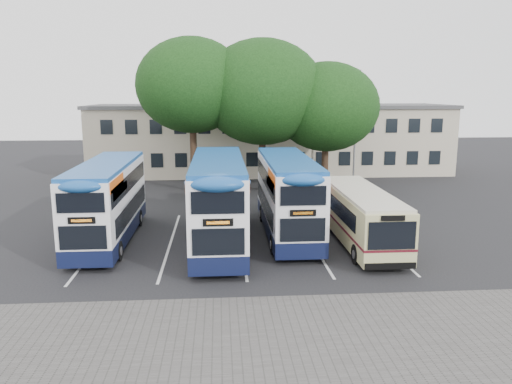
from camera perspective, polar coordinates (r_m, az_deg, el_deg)
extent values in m
plane|color=black|center=(20.95, 9.33, -9.34)|extent=(120.00, 120.00, 0.00)
cube|color=#595654|center=(16.08, 6.41, -15.92)|extent=(40.00, 6.00, 0.01)
cube|color=silver|center=(25.83, -17.52, -5.70)|extent=(0.12, 11.00, 0.01)
cube|color=silver|center=(25.25, -9.73, -5.72)|extent=(0.12, 11.00, 0.01)
cube|color=silver|center=(25.14, -1.73, -5.62)|extent=(0.12, 11.00, 0.01)
cube|color=silver|center=(25.53, 6.18, -5.42)|extent=(0.12, 11.00, 0.01)
cube|color=silver|center=(26.37, 13.71, -5.14)|extent=(0.12, 11.00, 0.01)
cube|color=beige|center=(46.47, 1.70, 6.01)|extent=(32.00, 8.00, 6.00)
cube|color=#4C4C4F|center=(46.29, 1.72, 9.77)|extent=(32.40, 8.40, 0.30)
cube|color=black|center=(42.65, 2.24, 3.76)|extent=(30.00, 0.06, 1.20)
cube|color=black|center=(42.37, 2.27, 7.52)|extent=(30.00, 0.06, 1.20)
cylinder|color=gray|center=(40.58, 11.27, 7.14)|extent=(0.14, 0.14, 9.00)
cube|color=gray|center=(40.51, 11.52, 13.49)|extent=(0.12, 0.80, 0.12)
cube|color=gray|center=(40.12, 11.67, 13.44)|extent=(0.25, 0.50, 0.12)
cylinder|color=black|center=(37.33, -7.14, 4.41)|extent=(0.50, 0.50, 5.75)
ellipsoid|color=black|center=(37.06, -7.34, 12.01)|extent=(8.08, 8.08, 6.87)
cylinder|color=black|center=(37.49, 0.72, 4.25)|extent=(0.50, 0.50, 5.39)
ellipsoid|color=black|center=(37.20, 0.74, 11.35)|extent=(9.07, 9.07, 7.71)
cylinder|color=black|center=(38.10, 7.90, 3.66)|extent=(0.50, 0.50, 4.60)
ellipsoid|color=black|center=(37.78, 8.07, 9.62)|extent=(7.75, 7.75, 6.59)
cube|color=#0E1536|center=(26.08, -16.40, -4.04)|extent=(2.25, 9.46, 0.72)
cube|color=white|center=(25.68, -16.62, -0.26)|extent=(2.25, 9.46, 2.79)
cube|color=#19509B|center=(25.44, -16.81, 2.92)|extent=(2.21, 9.27, 0.27)
cube|color=black|center=(26.10, -16.40, -1.78)|extent=(2.29, 8.38, 0.90)
cube|color=black|center=(25.57, -16.70, 1.13)|extent=(2.29, 8.92, 0.81)
cube|color=orange|center=(22.25, -15.61, 1.01)|extent=(0.02, 2.88, 0.50)
cube|color=black|center=(21.19, -19.31, -3.09)|extent=(1.08, 0.06, 0.27)
cylinder|color=black|center=(28.94, -17.24, -2.94)|extent=(0.27, 0.90, 0.90)
cylinder|color=black|center=(28.55, -13.25, -2.93)|extent=(0.27, 0.90, 0.90)
cylinder|color=black|center=(23.49, -20.39, -6.46)|extent=(0.27, 0.90, 0.90)
cylinder|color=black|center=(23.00, -15.49, -6.52)|extent=(0.27, 0.90, 0.90)
cube|color=#0E1536|center=(24.50, -4.28, -4.48)|extent=(2.42, 10.15, 0.77)
cube|color=white|center=(24.05, -4.35, -0.15)|extent=(2.42, 10.15, 3.00)
cube|color=#19509B|center=(23.79, -4.40, 3.50)|extent=(2.37, 9.95, 0.29)
cube|color=black|center=(24.51, -4.32, -1.90)|extent=(2.46, 8.99, 0.97)
cube|color=black|center=(23.92, -4.37, 1.44)|extent=(2.46, 9.57, 0.87)
cube|color=orange|center=(20.58, -1.01, 1.34)|extent=(0.02, 3.09, 0.53)
cube|color=black|center=(19.10, -4.35, -3.50)|extent=(1.16, 0.06, 0.29)
cylinder|color=black|center=(27.42, -6.56, -3.21)|extent=(0.29, 0.97, 0.97)
cylinder|color=black|center=(27.41, -1.99, -3.14)|extent=(0.29, 0.97, 0.97)
cylinder|color=black|center=(21.40, -7.22, -7.45)|extent=(0.29, 0.97, 0.97)
cylinder|color=black|center=(21.39, -1.32, -7.37)|extent=(0.29, 0.97, 0.97)
cube|color=#0E1536|center=(26.16, 3.56, -3.50)|extent=(2.31, 9.70, 0.74)
cube|color=white|center=(25.76, 3.61, 0.37)|extent=(2.31, 9.70, 2.86)
cube|color=#19509B|center=(25.52, 3.65, 3.63)|extent=(2.26, 9.50, 0.28)
cube|color=black|center=(26.19, 3.50, -1.20)|extent=(2.35, 8.59, 0.92)
cube|color=black|center=(25.65, 3.63, 1.79)|extent=(2.35, 9.14, 0.83)
cube|color=orange|center=(22.66, 7.65, 1.74)|extent=(0.02, 2.95, 0.51)
cube|color=black|center=(21.07, 5.39, -2.41)|extent=(1.11, 0.06, 0.28)
cylinder|color=black|center=(28.81, 0.74, -2.46)|extent=(0.28, 0.92, 0.92)
cylinder|color=black|center=(29.06, 4.85, -2.38)|extent=(0.28, 0.92, 0.92)
cylinder|color=black|center=(23.05, 2.04, -6.03)|extent=(0.28, 0.92, 0.92)
cylinder|color=black|center=(23.37, 7.16, -5.87)|extent=(0.28, 0.92, 0.92)
cube|color=red|center=(26.95, 5.77, 2.23)|extent=(0.02, 3.69, 0.78)
cube|color=#CAC586|center=(24.99, 11.89, -2.66)|extent=(2.22, 8.87, 2.26)
cube|color=beige|center=(24.74, 12.00, -0.02)|extent=(2.13, 8.52, 0.18)
cube|color=black|center=(25.32, 11.65, -1.59)|extent=(2.26, 7.10, 0.80)
cube|color=#5A121C|center=(25.08, 11.85, -3.50)|extent=(2.25, 8.89, 0.11)
cube|color=black|center=(20.82, 15.28, -4.84)|extent=(1.95, 0.06, 1.15)
cylinder|color=black|center=(22.20, 11.42, -7.00)|extent=(0.27, 0.89, 0.89)
cylinder|color=black|center=(22.81, 16.32, -6.74)|extent=(0.27, 0.89, 0.89)
cylinder|color=black|center=(27.48, 8.27, -3.31)|extent=(0.27, 0.89, 0.89)
cylinder|color=black|center=(27.98, 12.29, -3.19)|extent=(0.27, 0.89, 0.89)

